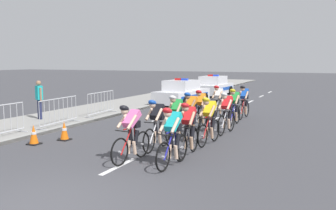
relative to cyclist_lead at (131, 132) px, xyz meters
name	(u,v)px	position (x,y,z in m)	size (l,w,h in m)	color
ground_plane	(36,207)	(-0.06, -3.34, -0.79)	(160.00, 160.00, 0.00)	#424247
sidewalk_slab	(128,104)	(-6.41, 10.66, -0.73)	(3.64, 60.00, 0.12)	gray
kerb_edge	(154,105)	(-4.67, 10.66, -0.72)	(0.16, 60.00, 0.13)	#9E9E99
lane_markings_centre	(225,114)	(-0.06, 9.48, -0.78)	(0.14, 29.60, 0.01)	white
cyclist_lead	(131,132)	(0.00, 0.00, 0.00)	(0.45, 1.72, 1.56)	black
cyclist_second	(172,136)	(1.18, 0.02, 0.00)	(0.43, 1.72, 1.56)	black
cyclist_third	(157,124)	(0.06, 1.43, 0.00)	(0.42, 1.72, 1.56)	black
cyclist_fourth	(188,128)	(1.17, 1.14, 0.00)	(0.42, 1.72, 1.56)	black
cyclist_fifth	(176,117)	(0.05, 2.91, 0.00)	(0.42, 1.72, 1.56)	black
cyclist_sixth	(209,120)	(1.25, 2.74, 0.00)	(0.44, 1.72, 1.56)	black
cyclist_seventh	(191,112)	(0.10, 4.14, 0.00)	(0.45, 1.72, 1.56)	black
cyclist_eighth	(226,112)	(1.29, 4.65, 0.00)	(0.45, 1.72, 1.56)	black
cyclist_ninth	(200,108)	(0.07, 5.31, 0.00)	(0.43, 1.72, 1.56)	black
cyclist_tenth	(234,106)	(1.13, 6.42, 0.00)	(0.42, 1.72, 1.56)	black
cyclist_eleventh	(218,101)	(-0.05, 8.13, 0.00)	(0.43, 1.72, 1.56)	black
cyclist_twelfth	(244,101)	(1.08, 8.45, 0.00)	(0.43, 1.72, 1.56)	black
police_car_nearest	(182,93)	(-3.54, 12.27, -0.11)	(2.27, 4.53, 1.59)	white
police_car_second	(213,87)	(-3.54, 18.64, -0.11)	(2.20, 4.50, 1.59)	white
crowd_barrier_middle	(59,112)	(-4.99, 3.02, -0.14)	(0.66, 2.32, 1.07)	#B7BABF
crowd_barrier_rear	(101,103)	(-5.12, 6.09, -0.14)	(0.65, 2.32, 1.07)	#B7BABF
traffic_cone_near	(64,131)	(-3.34, 1.36, -0.48)	(0.36, 0.36, 0.64)	black
traffic_cone_far	(34,135)	(-3.80, 0.45, -0.48)	(0.36, 0.36, 0.64)	black
spectator_closest	(39,97)	(-6.79, 3.87, 0.30)	(0.50, 0.36, 1.68)	#23284C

